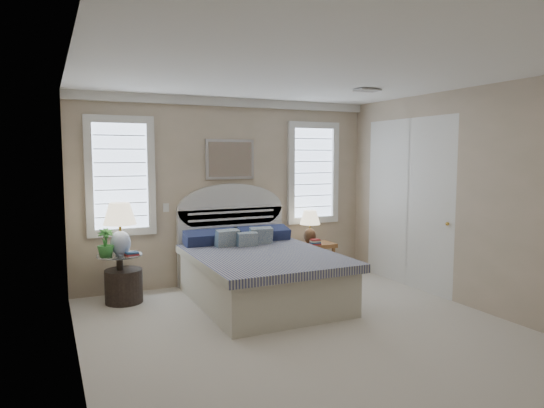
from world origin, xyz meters
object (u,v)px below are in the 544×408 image
(side_table_left, at_px, (120,273))
(floor_pot, at_px, (124,286))
(nightstand_right, at_px, (317,252))
(lamp_right, at_px, (310,223))
(bed, at_px, (258,270))
(lamp_left, at_px, (120,223))

(side_table_left, bearing_deg, floor_pot, 10.35)
(nightstand_right, xyz_separation_m, lamp_right, (-0.11, 0.04, 0.46))
(floor_pot, xyz_separation_m, lamp_right, (2.80, 0.14, 0.63))
(floor_pot, bearing_deg, bed, -20.47)
(bed, distance_m, side_table_left, 1.75)
(nightstand_right, height_order, floor_pot, nightstand_right)
(bed, xyz_separation_m, lamp_right, (1.19, 0.74, 0.46))
(floor_pot, bearing_deg, nightstand_right, 1.82)
(floor_pot, distance_m, lamp_left, 0.82)
(bed, xyz_separation_m, floor_pot, (-1.61, 0.60, -0.17))
(side_table_left, distance_m, lamp_right, 2.88)
(bed, height_order, nightstand_right, bed)
(side_table_left, bearing_deg, nightstand_right, 1.94)
(lamp_right, bearing_deg, lamp_left, -176.76)
(nightstand_right, distance_m, floor_pot, 2.91)
(lamp_left, bearing_deg, floor_pot, 43.84)
(floor_pot, relative_size, lamp_left, 0.71)
(floor_pot, bearing_deg, side_table_left, -169.65)
(side_table_left, height_order, lamp_left, lamp_left)
(nightstand_right, bearing_deg, floor_pot, -178.18)
(bed, height_order, side_table_left, bed)
(bed, distance_m, nightstand_right, 1.47)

